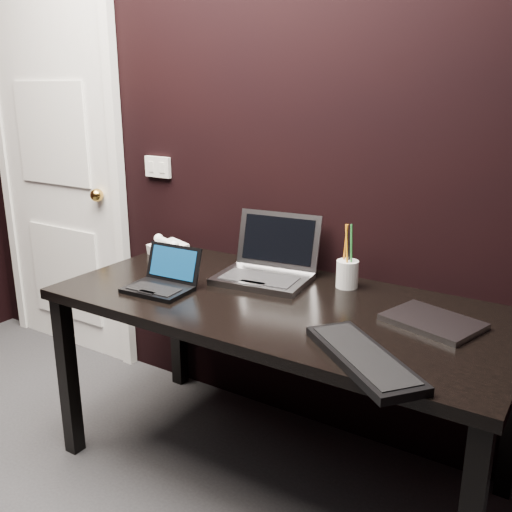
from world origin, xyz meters
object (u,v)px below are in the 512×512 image
Objects in this scene: netbook at (162,282)px; desk_phone at (168,248)px; door at (59,171)px; closed_laptop at (433,322)px; ext_keyboard at (363,358)px; silver_laptop at (267,268)px; pen_cup at (347,273)px; mobile_phone at (160,259)px; desk at (279,320)px.

netbook is 1.26× the size of desk_phone.
door reaches higher than desk_phone.
netbook is at bearing -167.07° from closed_laptop.
desk_phone is at bearing 156.38° from ext_keyboard.
netbook is 0.43m from silver_laptop.
silver_laptop is 0.89× the size of ext_keyboard.
door is at bearing 172.36° from closed_laptop.
ext_keyboard is 0.64m from pen_cup.
mobile_phone reaches higher than ext_keyboard.
desk_phone is 2.24× the size of mobile_phone.
netbook is at bearing -145.26° from pen_cup.
netbook is 0.57× the size of ext_keyboard.
silver_laptop is at bearing -7.41° from door.
door is at bearing 162.98° from mobile_phone.
desk is 0.28m from silver_laptop.
desk_phone reaches higher than closed_laptop.
door is 1.09m from mobile_phone.
desk is 0.34m from pen_cup.
desk_phone is at bearing 128.31° from netbook.
pen_cup is at bearing 14.92° from silver_laptop.
pen_cup is (-0.30, 0.56, 0.05)m from ext_keyboard.
door is 1.73m from desk.
silver_laptop reaches higher than netbook.
silver_laptop reaches higher than ext_keyboard.
mobile_phone reaches higher than closed_laptop.
closed_laptop is 0.44m from pen_cup.
ext_keyboard is 1.15m from mobile_phone.
ext_keyboard reaches higher than closed_laptop.
door reaches higher than ext_keyboard.
door is 1.52m from silver_laptop.
mobile_phone is 0.82m from pen_cup.
ext_keyboard is at bearing -37.81° from silver_laptop.
ext_keyboard is at bearing -18.41° from mobile_phone.
ext_keyboard is 0.39m from closed_laptop.
closed_laptop is (2.19, -0.29, -0.29)m from door.
silver_laptop is 0.57m from desk_phone.
pen_cup is (0.15, 0.27, 0.14)m from desk.
netbook reaches higher than desk.
closed_laptop is at bearing 0.68° from mobile_phone.
mobile_phone reaches higher than desk_phone.
silver_laptop is 0.49m from mobile_phone.
mobile_phone is at bearing 133.35° from netbook.
closed_laptop is (0.09, 0.38, -0.00)m from ext_keyboard.
ext_keyboard is at bearing -33.31° from desk.
door is at bearing 162.25° from ext_keyboard.
netbook is 1.01m from closed_laptop.
netbook is 2.81× the size of mobile_phone.
ext_keyboard is at bearing -17.75° from door.
silver_laptop is at bearing 132.25° from desk.
door is 6.23× the size of closed_laptop.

